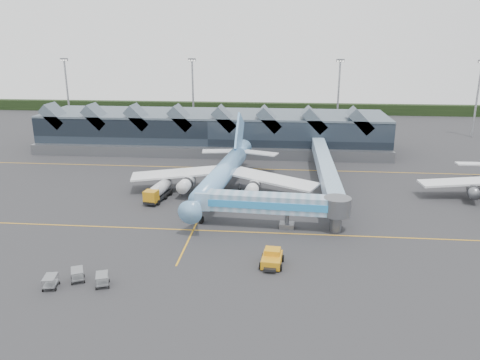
# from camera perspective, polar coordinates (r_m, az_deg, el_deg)

# --- Properties ---
(ground) EXTENTS (260.00, 260.00, 0.00)m
(ground) POSITION_cam_1_polar(r_m,az_deg,el_deg) (80.58, -4.65, -3.87)
(ground) COLOR #29292B
(ground) RESTS_ON ground
(taxi_stripes) EXTENTS (120.00, 60.00, 0.01)m
(taxi_stripes) POSITION_cam_1_polar(r_m,az_deg,el_deg) (89.86, -3.57, -1.61)
(taxi_stripes) COLOR orange
(taxi_stripes) RESTS_ON ground
(tree_line_far) EXTENTS (260.00, 4.00, 4.00)m
(tree_line_far) POSITION_cam_1_polar(r_m,az_deg,el_deg) (186.50, 1.15, 8.80)
(tree_line_far) COLOR black
(tree_line_far) RESTS_ON ground
(terminal) EXTENTS (90.00, 22.25, 12.52)m
(terminal) POSITION_cam_1_polar(r_m,az_deg,el_deg) (125.13, -3.30, 6.04)
(terminal) COLOR black
(terminal) RESTS_ON ground
(light_masts) EXTENTS (132.40, 42.56, 22.45)m
(light_masts) POSITION_cam_1_polar(r_m,az_deg,el_deg) (138.05, 8.56, 10.11)
(light_masts) COLOR gray
(light_masts) RESTS_ON ground
(main_airliner) EXTENTS (36.55, 42.25, 13.56)m
(main_airliner) POSITION_cam_1_polar(r_m,az_deg,el_deg) (88.90, -2.03, 0.90)
(main_airliner) COLOR #6A9AD7
(main_airliner) RESTS_ON ground
(jet_bridge) EXTENTS (24.08, 4.97, 5.54)m
(jet_bridge) POSITION_cam_1_polar(r_m,az_deg,el_deg) (72.66, 5.00, -3.01)
(jet_bridge) COLOR #6B98B3
(jet_bridge) RESTS_ON ground
(fuel_truck) EXTENTS (3.72, 9.24, 3.07)m
(fuel_truck) POSITION_cam_1_polar(r_m,az_deg,el_deg) (87.15, -9.83, -1.24)
(fuel_truck) COLOR black
(fuel_truck) RESTS_ON ground
(pushback_tug) EXTENTS (3.22, 4.77, 2.02)m
(pushback_tug) POSITION_cam_1_polar(r_m,az_deg,el_deg) (62.16, 3.91, -9.54)
(pushback_tug) COLOR #C68312
(pushback_tug) RESTS_ON ground
(baggage_carts) EXTENTS (7.85, 4.41, 1.53)m
(baggage_carts) POSITION_cam_1_polar(r_m,az_deg,el_deg) (60.76, -19.26, -11.25)
(baggage_carts) COLOR gray
(baggage_carts) RESTS_ON ground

